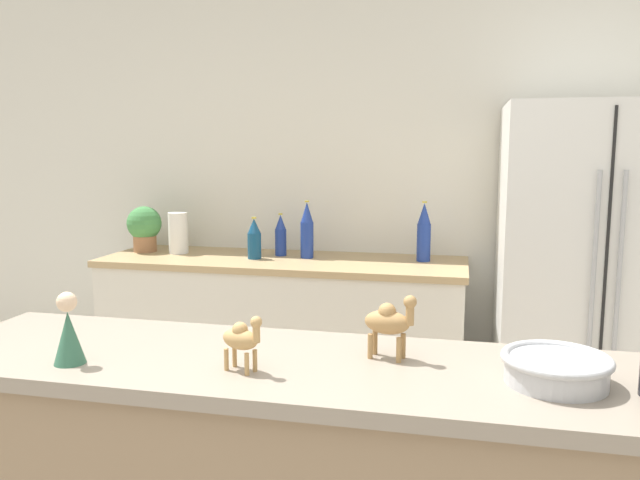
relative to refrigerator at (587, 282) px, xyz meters
The scene contains 13 objects.
wall_back 1.29m from the refrigerator, 160.07° to the left, with size 8.00×0.06×2.55m.
back_counter 1.61m from the refrigerator, behind, with size 1.99×0.63×0.88m.
refrigerator is the anchor object (origin of this frame).
potted_plant 2.42m from the refrigerator, behind, with size 0.20×0.20×0.27m.
paper_towel_roll 2.20m from the refrigerator, behind, with size 0.11×0.11×0.24m.
back_bottle_0 0.84m from the refrigerator, 167.61° to the left, with size 0.07×0.07×0.32m.
back_bottle_1 1.61m from the refrigerator, behind, with size 0.06×0.06×0.24m.
back_bottle_2 1.71m from the refrigerator, behind, with size 0.08×0.08×0.23m.
back_bottle_3 1.45m from the refrigerator, behind, with size 0.07×0.07×0.32m.
fruit_bowl 1.89m from the refrigerator, 102.27° to the right, with size 0.23×0.23×0.06m.
camel_figurine 2.20m from the refrigerator, 119.00° to the right, with size 0.11×0.07×0.13m.
camel_figurine_second 1.93m from the refrigerator, 113.28° to the right, with size 0.13×0.08×0.16m.
wise_man_figurine_crimson 2.45m from the refrigerator, 126.81° to the right, with size 0.07×0.07×0.17m.
Camera 1 is at (0.54, -0.84, 1.48)m, focal length 35.00 mm.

